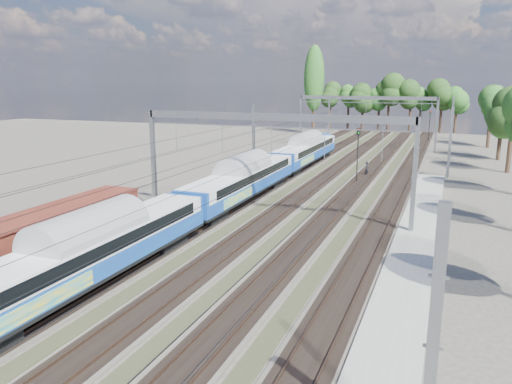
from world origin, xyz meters
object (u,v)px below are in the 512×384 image
(worker, at_px, (367,169))
(signal_far, at_px, (430,122))
(emu_train, at_px, (242,176))
(signal_near, at_px, (358,148))
(freight_boxcar, at_px, (55,233))

(worker, height_order, signal_far, signal_far)
(emu_train, bearing_deg, signal_far, 76.24)
(signal_near, bearing_deg, freight_boxcar, -89.83)
(emu_train, height_order, worker, emu_train)
(worker, distance_m, signal_far, 40.47)
(freight_boxcar, bearing_deg, signal_near, 68.69)
(freight_boxcar, xyz_separation_m, signal_near, (13.04, 33.44, 1.80))
(freight_boxcar, height_order, signal_far, signal_far)
(signal_near, bearing_deg, signal_far, 104.08)
(freight_boxcar, distance_m, worker, 40.42)
(worker, height_order, signal_near, signal_near)
(signal_far, bearing_deg, freight_boxcar, -123.35)
(signal_far, bearing_deg, worker, -117.40)
(signal_near, bearing_deg, emu_train, -100.11)
(emu_train, height_order, signal_far, signal_far)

